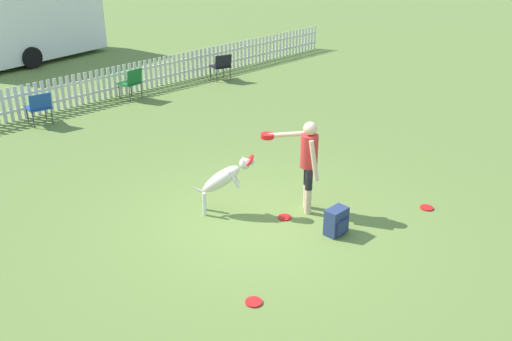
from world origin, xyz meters
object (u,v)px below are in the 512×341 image
at_px(folding_chair_blue_left, 221,65).
at_px(backpack_on_grass, 337,221).
at_px(frisbee_near_handler, 254,302).
at_px(folding_chair_center, 132,81).
at_px(leaping_dog, 224,178).
at_px(frisbee_midfield, 427,208).
at_px(folding_chair_green_right, 39,106).
at_px(handler_person, 306,156).
at_px(equipment_trailer, 22,19).
at_px(frisbee_near_dog, 285,217).

bearing_deg(folding_chair_blue_left, backpack_on_grass, 75.39).
distance_m(frisbee_near_handler, backpack_on_grass, 2.14).
bearing_deg(folding_chair_center, frisbee_near_handler, 57.32).
relative_size(frisbee_near_handler, folding_chair_blue_left, 0.28).
relative_size(leaping_dog, folding_chair_center, 1.22).
distance_m(frisbee_midfield, folding_chair_green_right, 8.90).
xyz_separation_m(handler_person, frisbee_midfield, (1.48, -1.42, -0.95)).
bearing_deg(backpack_on_grass, frisbee_near_handler, -171.41).
relative_size(folding_chair_center, folding_chair_green_right, 1.07).
bearing_deg(frisbee_midfield, backpack_on_grass, 161.60).
distance_m(handler_person, equipment_trailer, 13.63).
xyz_separation_m(frisbee_midfield, folding_chair_center, (0.01, 8.66, 0.49)).
height_order(frisbee_near_dog, equipment_trailer, equipment_trailer).
height_order(handler_person, frisbee_near_handler, handler_person).
xyz_separation_m(frisbee_near_dog, frisbee_midfield, (1.92, -1.46, 0.00)).
height_order(backpack_on_grass, folding_chair_green_right, folding_chair_green_right).
distance_m(frisbee_midfield, equipment_trailer, 15.02).
height_order(frisbee_near_handler, equipment_trailer, equipment_trailer).
bearing_deg(handler_person, folding_chair_green_right, 51.62).
relative_size(backpack_on_grass, folding_chair_green_right, 0.55).
height_order(frisbee_midfield, equipment_trailer, equipment_trailer).
relative_size(folding_chair_blue_left, folding_chair_green_right, 1.01).
bearing_deg(backpack_on_grass, frisbee_midfield, -18.40).
distance_m(leaping_dog, equipment_trailer, 12.92).
relative_size(frisbee_midfield, folding_chair_blue_left, 0.28).
distance_m(folding_chair_blue_left, folding_chair_center, 2.94).
xyz_separation_m(folding_chair_center, folding_chair_green_right, (-2.64, -0.17, -0.04)).
height_order(leaping_dog, equipment_trailer, equipment_trailer).
distance_m(frisbee_near_dog, folding_chair_blue_left, 8.48).
relative_size(frisbee_near_dog, folding_chair_center, 0.26).
distance_m(handler_person, folding_chair_blue_left, 8.28).
xyz_separation_m(backpack_on_grass, equipment_trailer, (1.79, 14.39, 1.14)).
bearing_deg(folding_chair_center, frisbee_near_dog, 66.88).
distance_m(handler_person, folding_chair_green_right, 7.18).
bearing_deg(folding_chair_center, leaping_dog, 60.59).
distance_m(frisbee_near_dog, folding_chair_green_right, 7.07).
bearing_deg(folding_chair_center, frisbee_midfield, 81.86).
height_order(backpack_on_grass, folding_chair_blue_left, folding_chair_blue_left).
height_order(handler_person, folding_chair_blue_left, handler_person).
relative_size(frisbee_near_handler, folding_chair_center, 0.26).
xyz_separation_m(backpack_on_grass, folding_chair_blue_left, (4.66, 7.83, 0.26)).
bearing_deg(frisbee_near_handler, equipment_trailer, 75.14).
distance_m(backpack_on_grass, folding_chair_blue_left, 9.11).
relative_size(folding_chair_green_right, equipment_trailer, 0.13).
distance_m(leaping_dog, frisbee_near_dog, 1.18).
height_order(frisbee_near_dog, folding_chair_center, folding_chair_center).
height_order(leaping_dog, backpack_on_grass, leaping_dog).
height_order(handler_person, frisbee_midfield, handler_person).
bearing_deg(frisbee_near_dog, backpack_on_grass, -77.60).
distance_m(frisbee_near_handler, frisbee_near_dog, 2.27).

